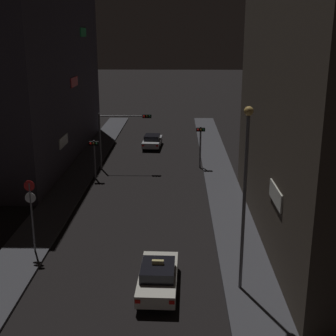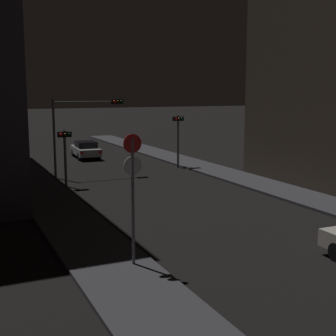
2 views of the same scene
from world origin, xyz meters
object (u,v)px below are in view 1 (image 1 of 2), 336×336
Objects in this scene: far_car at (152,141)px; traffic_light_overhead at (120,129)px; traffic_light_left_kerb at (94,151)px; traffic_light_right_kerb at (201,139)px; street_lamp_near_block at (245,183)px; sign_pole_left at (31,209)px; taxi at (158,276)px.

far_car is 9.20m from traffic_light_overhead.
traffic_light_left_kerb is 9.77m from traffic_light_right_kerb.
street_lamp_near_block is (8.29, -20.50, 1.71)m from traffic_light_overhead.
traffic_light_overhead is at bearing 80.54° from sign_pole_left.
traffic_light_overhead is (-4.32, 20.61, 3.03)m from taxi.
traffic_light_right_kerb is at bearing -58.18° from far_car.
traffic_light_left_kerb is at bearing 86.02° from sign_pole_left.
street_lamp_near_block is at bearing -17.97° from sign_pole_left.
street_lamp_near_block is at bearing -59.89° from traffic_light_left_kerb.
street_lamp_near_block reaches higher than traffic_light_right_kerb.
street_lamp_near_block is at bearing 1.51° from taxi.
sign_pole_left is (-10.07, -17.41, -0.08)m from traffic_light_right_kerb.
traffic_light_overhead is 3.79m from traffic_light_left_kerb.
taxi is 1.16× the size of traffic_light_right_kerb.
street_lamp_near_block reaches higher than traffic_light_overhead.
taxi is 21.41m from traffic_light_right_kerb.
sign_pole_left reaches higher than taxi.
far_car is 0.52× the size of street_lamp_near_block.
traffic_light_right_kerb is (7.25, 0.50, -1.01)m from traffic_light_overhead.
traffic_light_right_kerb is (9.10, 3.53, 0.32)m from traffic_light_left_kerb.
taxi is 18.71m from traffic_light_left_kerb.
traffic_light_overhead reaches higher than sign_pole_left.
taxi is 21.27m from traffic_light_overhead.
sign_pole_left is (-2.82, -16.90, -1.09)m from traffic_light_overhead.
traffic_light_right_kerb is 0.92× the size of sign_pole_left.
far_car is at bearing 93.83° from taxi.
sign_pole_left is at bearing 152.56° from taxi.
traffic_light_overhead is 1.53× the size of traffic_light_left_kerb.
far_car is (-1.94, 28.96, -0.00)m from taxi.
traffic_light_overhead is at bearing -105.92° from far_car.
street_lamp_near_block is (10.14, -17.48, 3.05)m from traffic_light_left_kerb.
taxi is 0.51× the size of street_lamp_near_block.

